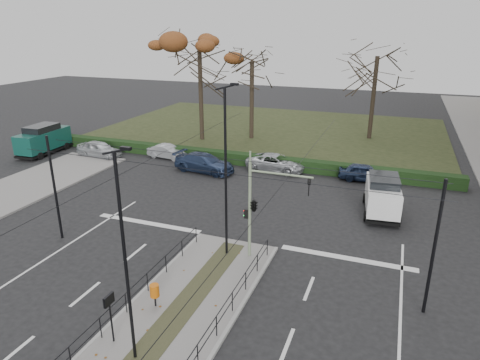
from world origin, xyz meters
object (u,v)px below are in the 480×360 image
object	(u,v)px
white_van	(382,194)
parked_car_fifth	(365,173)
streetlamp_median_far	(226,172)
traffic_light	(255,204)
green_van	(43,139)
parked_car_fourth	(276,163)
litter_bin	(155,291)
parked_car_third	(204,163)
streetlamp_median_near	(126,260)
bare_tree_center	(377,62)
parked_car_first	(99,149)
info_panel	(109,305)
bare_tree_near	(252,68)
rust_tree	(199,49)
parked_car_second	(168,152)

from	to	relation	value
white_van	parked_car_fifth	bearing A→B (deg)	104.84
parked_car_fifth	streetlamp_median_far	bearing A→B (deg)	157.15
traffic_light	green_van	bearing A→B (deg)	155.21
traffic_light	parked_car_fourth	xyz separation A→B (m)	(-2.98, 14.31, -2.40)
litter_bin	parked_car_fifth	size ratio (longest dim) A/B	0.26
parked_car_third	parked_car_fifth	xyz separation A→B (m)	(12.68, 2.35, -0.08)
parked_car_fourth	streetlamp_median_near	bearing A→B (deg)	-172.66
bare_tree_center	parked_car_first	bearing A→B (deg)	-145.21
info_panel	streetlamp_median_near	distance (m)	2.76
litter_bin	bare_tree_center	bearing A→B (deg)	79.79
litter_bin	bare_tree_near	bearing A→B (deg)	101.23
streetlamp_median_far	rust_tree	distance (m)	25.02
litter_bin	info_panel	bearing A→B (deg)	-98.10
streetlamp_median_near	bare_tree_center	xyz separation A→B (m)	(5.15, 36.55, 3.78)
info_panel	white_van	xyz separation A→B (m)	(8.76, 16.29, -0.45)
streetlamp_median_far	parked_car_second	bearing A→B (deg)	129.14
parked_car_second	parked_car_fourth	bearing A→B (deg)	-84.12
traffic_light	streetlamp_median_far	size ratio (longest dim) A/B	0.57
traffic_light	parked_car_second	xyz separation A→B (m)	(-13.24, 14.24, -2.47)
parked_car_first	white_van	bearing A→B (deg)	-93.68
parked_car_first	white_van	world-z (taller)	white_van
info_panel	bare_tree_near	bearing A→B (deg)	99.76
white_van	rust_tree	xyz separation A→B (m)	(-18.94, 13.05, 7.96)
green_van	litter_bin	bearing A→B (deg)	-37.29
rust_tree	info_panel	bearing A→B (deg)	-70.86
traffic_light	parked_car_second	world-z (taller)	traffic_light
parked_car_first	parked_car_third	xyz separation A→B (m)	(10.85, -0.40, 0.01)
parked_car_third	bare_tree_center	bearing A→B (deg)	-29.58
streetlamp_median_near	parked_car_second	distance (m)	25.63
traffic_light	info_panel	world-z (taller)	traffic_light
parked_car_second	parked_car_third	distance (m)	5.29
streetlamp_median_near	parked_car_fifth	distance (m)	23.70
litter_bin	green_van	distance (m)	28.09
parked_car_third	green_van	bearing A→B (deg)	98.22
litter_bin	parked_car_fourth	xyz separation A→B (m)	(-0.36, 19.79, -0.19)
bare_tree_center	bare_tree_near	world-z (taller)	bare_tree_center
info_panel	streetlamp_median_near	bearing A→B (deg)	-18.71
traffic_light	streetlamp_median_near	bearing A→B (deg)	-101.55
litter_bin	rust_tree	size ratio (longest dim) A/B	0.09
bare_tree_center	parked_car_fifth	distance (m)	15.68
white_van	parked_car_fifth	size ratio (longest dim) A/B	1.25
parked_car_fourth	bare_tree_near	bearing A→B (deg)	34.04
traffic_light	parked_car_fifth	size ratio (longest dim) A/B	1.29
parked_car_fourth	parked_car_second	bearing A→B (deg)	94.51
parked_car_first	green_van	bearing A→B (deg)	103.76
streetlamp_median_near	green_van	bearing A→B (deg)	139.44
litter_bin	white_van	distance (m)	16.19
traffic_light	white_van	world-z (taller)	traffic_light
streetlamp_median_far	parked_car_first	distance (m)	22.20
white_van	parked_car_fourth	bearing A→B (deg)	145.78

